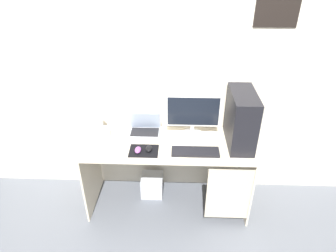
% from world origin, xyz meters
% --- Properties ---
extents(ground_plane, '(8.00, 8.00, 0.00)m').
position_xyz_m(ground_plane, '(0.00, 0.00, 0.00)').
color(ground_plane, slate).
extents(wall_back, '(4.00, 0.05, 2.60)m').
position_xyz_m(wall_back, '(0.00, 0.33, 1.30)').
color(wall_back, beige).
rests_on(wall_back, ground_plane).
extents(desk, '(1.56, 0.58, 0.76)m').
position_xyz_m(desk, '(0.02, -0.01, 0.61)').
color(desk, beige).
rests_on(desk, ground_plane).
extents(pc_tower, '(0.21, 0.49, 0.50)m').
position_xyz_m(pc_tower, '(0.65, 0.03, 1.01)').
color(pc_tower, black).
rests_on(pc_tower, desk).
extents(monitor, '(0.51, 0.19, 0.41)m').
position_xyz_m(monitor, '(0.23, 0.15, 0.98)').
color(monitor, white).
rests_on(monitor, desk).
extents(laptop, '(0.31, 0.24, 0.22)m').
position_xyz_m(laptop, '(-0.23, 0.16, 0.80)').
color(laptop, '#B7BCC6').
rests_on(laptop, desk).
extents(speaker, '(0.07, 0.07, 0.15)m').
position_xyz_m(speaker, '(-0.68, 0.19, 0.83)').
color(speaker, '#B7BCC6').
rests_on(speaker, desk).
extents(projector, '(0.20, 0.14, 0.11)m').
position_xyz_m(projector, '(-0.66, 0.03, 0.81)').
color(projector, white).
rests_on(projector, desk).
extents(keyboard, '(0.42, 0.14, 0.02)m').
position_xyz_m(keyboard, '(0.25, -0.15, 0.77)').
color(keyboard, black).
rests_on(keyboard, desk).
extents(mousepad, '(0.26, 0.20, 0.00)m').
position_xyz_m(mousepad, '(-0.21, -0.14, 0.76)').
color(mousepad, black).
rests_on(mousepad, desk).
extents(mouse_left, '(0.06, 0.10, 0.03)m').
position_xyz_m(mouse_left, '(-0.17, -0.13, 0.78)').
color(mouse_left, black).
rests_on(mouse_left, mousepad).
extents(mouse_right, '(0.06, 0.10, 0.03)m').
position_xyz_m(mouse_right, '(-0.26, -0.16, 0.78)').
color(mouse_right, '#8C4C99').
rests_on(mouse_right, mousepad).
extents(subwoofer, '(0.23, 0.23, 0.23)m').
position_xyz_m(subwoofer, '(-0.18, 0.14, 0.11)').
color(subwoofer, '#B7BCC6').
rests_on(subwoofer, ground_plane).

